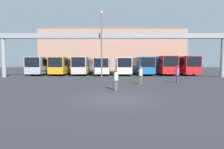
{
  "coord_description": "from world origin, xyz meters",
  "views": [
    {
      "loc": [
        -0.16,
        -9.87,
        1.99
      ],
      "look_at": [
        -0.27,
        17.86,
        0.3
      ],
      "focal_mm": 28.0,
      "sensor_mm": 36.0,
      "label": 1
    }
  ],
  "objects_px": {
    "bus_slot_7": "(181,64)",
    "pedestrian_mid_left": "(117,79)",
    "bus_slot_5": "(143,65)",
    "bus_slot_1": "(65,65)",
    "bus_slot_4": "(123,65)",
    "bus_slot_0": "(47,65)",
    "bus_slot_6": "(162,64)",
    "pedestrian_near_left": "(141,75)",
    "lamp_post": "(102,42)",
    "bus_slot_3": "(104,65)",
    "pedestrian_far_center": "(178,74)",
    "bus_slot_2": "(85,65)"
  },
  "relations": [
    {
      "from": "bus_slot_7",
      "to": "pedestrian_far_center",
      "type": "height_order",
      "value": "bus_slot_7"
    },
    {
      "from": "bus_slot_0",
      "to": "lamp_post",
      "type": "relative_size",
      "value": 1.33
    },
    {
      "from": "bus_slot_4",
      "to": "pedestrian_far_center",
      "type": "height_order",
      "value": "bus_slot_4"
    },
    {
      "from": "bus_slot_3",
      "to": "bus_slot_6",
      "type": "xyz_separation_m",
      "value": [
        11.05,
        -0.38,
        0.17
      ]
    },
    {
      "from": "bus_slot_3",
      "to": "bus_slot_5",
      "type": "distance_m",
      "value": 7.41
    },
    {
      "from": "pedestrian_mid_left",
      "to": "bus_slot_4",
      "type": "bearing_deg",
      "value": -152.34
    },
    {
      "from": "bus_slot_4",
      "to": "pedestrian_near_left",
      "type": "height_order",
      "value": "bus_slot_4"
    },
    {
      "from": "pedestrian_near_left",
      "to": "lamp_post",
      "type": "xyz_separation_m",
      "value": [
        -4.26,
        7.79,
        4.1
      ]
    },
    {
      "from": "bus_slot_5",
      "to": "bus_slot_6",
      "type": "height_order",
      "value": "bus_slot_6"
    },
    {
      "from": "bus_slot_1",
      "to": "bus_slot_2",
      "type": "height_order",
      "value": "bus_slot_2"
    },
    {
      "from": "bus_slot_7",
      "to": "lamp_post",
      "type": "distance_m",
      "value": 17.15
    },
    {
      "from": "bus_slot_0",
      "to": "pedestrian_near_left",
      "type": "bearing_deg",
      "value": -47.54
    },
    {
      "from": "bus_slot_3",
      "to": "bus_slot_6",
      "type": "bearing_deg",
      "value": -1.96
    },
    {
      "from": "bus_slot_3",
      "to": "bus_slot_4",
      "type": "distance_m",
      "value": 3.7
    },
    {
      "from": "bus_slot_4",
      "to": "bus_slot_5",
      "type": "height_order",
      "value": "bus_slot_5"
    },
    {
      "from": "bus_slot_1",
      "to": "bus_slot_7",
      "type": "relative_size",
      "value": 0.99
    },
    {
      "from": "bus_slot_6",
      "to": "pedestrian_near_left",
      "type": "height_order",
      "value": "bus_slot_6"
    },
    {
      "from": "bus_slot_1",
      "to": "bus_slot_6",
      "type": "relative_size",
      "value": 1.01
    },
    {
      "from": "bus_slot_2",
      "to": "pedestrian_mid_left",
      "type": "height_order",
      "value": "bus_slot_2"
    },
    {
      "from": "bus_slot_6",
      "to": "bus_slot_7",
      "type": "xyz_separation_m",
      "value": [
        3.68,
        0.09,
        -0.02
      ]
    },
    {
      "from": "bus_slot_1",
      "to": "pedestrian_mid_left",
      "type": "bearing_deg",
      "value": -65.18
    },
    {
      "from": "bus_slot_5",
      "to": "lamp_post",
      "type": "bearing_deg",
      "value": -131.6
    },
    {
      "from": "bus_slot_0",
      "to": "bus_slot_2",
      "type": "relative_size",
      "value": 1.04
    },
    {
      "from": "bus_slot_3",
      "to": "pedestrian_mid_left",
      "type": "relative_size",
      "value": 7.5
    },
    {
      "from": "bus_slot_4",
      "to": "bus_slot_6",
      "type": "relative_size",
      "value": 1.13
    },
    {
      "from": "bus_slot_4",
      "to": "bus_slot_5",
      "type": "relative_size",
      "value": 1.21
    },
    {
      "from": "pedestrian_far_center",
      "to": "bus_slot_0",
      "type": "bearing_deg",
      "value": -101.05
    },
    {
      "from": "bus_slot_7",
      "to": "pedestrian_far_center",
      "type": "distance_m",
      "value": 16.41
    },
    {
      "from": "bus_slot_0",
      "to": "bus_slot_7",
      "type": "xyz_separation_m",
      "value": [
        25.78,
        -0.62,
        0.07
      ]
    },
    {
      "from": "bus_slot_3",
      "to": "pedestrian_far_center",
      "type": "height_order",
      "value": "bus_slot_3"
    },
    {
      "from": "bus_slot_5",
      "to": "lamp_post",
      "type": "height_order",
      "value": "lamp_post"
    },
    {
      "from": "bus_slot_3",
      "to": "bus_slot_7",
      "type": "bearing_deg",
      "value": -1.12
    },
    {
      "from": "bus_slot_3",
      "to": "pedestrian_far_center",
      "type": "xyz_separation_m",
      "value": [
        8.51,
        -15.44,
        -0.79
      ]
    },
    {
      "from": "bus_slot_0",
      "to": "bus_slot_6",
      "type": "bearing_deg",
      "value": -1.85
    },
    {
      "from": "bus_slot_7",
      "to": "pedestrian_mid_left",
      "type": "height_order",
      "value": "bus_slot_7"
    },
    {
      "from": "lamp_post",
      "to": "bus_slot_6",
      "type": "bearing_deg",
      "value": 37.95
    },
    {
      "from": "bus_slot_1",
      "to": "pedestrian_far_center",
      "type": "relative_size",
      "value": 6.21
    },
    {
      "from": "bus_slot_6",
      "to": "lamp_post",
      "type": "height_order",
      "value": "lamp_post"
    },
    {
      "from": "bus_slot_1",
      "to": "bus_slot_4",
      "type": "bearing_deg",
      "value": 3.39
    },
    {
      "from": "bus_slot_2",
      "to": "bus_slot_4",
      "type": "height_order",
      "value": "bus_slot_2"
    },
    {
      "from": "bus_slot_3",
      "to": "bus_slot_2",
      "type": "bearing_deg",
      "value": 178.18
    },
    {
      "from": "bus_slot_6",
      "to": "pedestrian_far_center",
      "type": "relative_size",
      "value": 6.17
    },
    {
      "from": "bus_slot_0",
      "to": "bus_slot_2",
      "type": "height_order",
      "value": "bus_slot_2"
    },
    {
      "from": "bus_slot_4",
      "to": "pedestrian_near_left",
      "type": "relative_size",
      "value": 7.12
    },
    {
      "from": "bus_slot_4",
      "to": "lamp_post",
      "type": "xyz_separation_m",
      "value": [
        -3.48,
        -9.15,
        3.27
      ]
    },
    {
      "from": "bus_slot_5",
      "to": "pedestrian_mid_left",
      "type": "relative_size",
      "value": 6.52
    },
    {
      "from": "bus_slot_2",
      "to": "bus_slot_7",
      "type": "height_order",
      "value": "bus_slot_7"
    },
    {
      "from": "pedestrian_far_center",
      "to": "lamp_post",
      "type": "xyz_separation_m",
      "value": [
        -8.3,
        6.6,
        4.08
      ]
    },
    {
      "from": "bus_slot_0",
      "to": "pedestrian_mid_left",
      "type": "bearing_deg",
      "value": -58.03
    },
    {
      "from": "bus_slot_0",
      "to": "pedestrian_near_left",
      "type": "relative_size",
      "value": 7.14
    }
  ]
}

